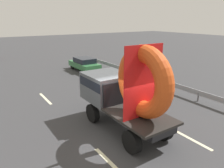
# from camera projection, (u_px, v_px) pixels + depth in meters

# --- Properties ---
(ground_plane) EXTENTS (120.00, 120.00, 0.00)m
(ground_plane) POSITION_uv_depth(u_px,v_px,m) (123.00, 134.00, 9.61)
(ground_plane) COLOR #38383A
(flatbed_truck) EXTENTS (2.02, 5.21, 4.07)m
(flatbed_truck) POSITION_uv_depth(u_px,v_px,m) (122.00, 90.00, 9.64)
(flatbed_truck) COLOR black
(flatbed_truck) RESTS_ON ground_plane
(distant_sedan) EXTENTS (1.69, 3.95, 1.29)m
(distant_sedan) POSITION_uv_depth(u_px,v_px,m) (84.00, 64.00, 21.14)
(distant_sedan) COLOR black
(distant_sedan) RESTS_ON ground_plane
(guardrail) EXTENTS (0.10, 16.89, 0.71)m
(guardrail) POSITION_uv_depth(u_px,v_px,m) (134.00, 73.00, 18.32)
(guardrail) COLOR gray
(guardrail) RESTS_ON ground_plane
(lane_dash_left_near) EXTENTS (0.16, 2.76, 0.01)m
(lane_dash_left_near) POSITION_uv_depth(u_px,v_px,m) (116.00, 168.00, 7.40)
(lane_dash_left_near) COLOR beige
(lane_dash_left_near) RESTS_ON ground_plane
(lane_dash_left_far) EXTENTS (0.16, 2.35, 0.01)m
(lane_dash_left_far) POSITION_uv_depth(u_px,v_px,m) (45.00, 99.00, 13.85)
(lane_dash_left_far) COLOR beige
(lane_dash_left_far) RESTS_ON ground_plane
(lane_dash_right_near) EXTENTS (0.16, 2.55, 0.01)m
(lane_dash_right_near) POSITION_uv_depth(u_px,v_px,m) (186.00, 136.00, 9.40)
(lane_dash_right_near) COLOR beige
(lane_dash_right_near) RESTS_ON ground_plane
(lane_dash_right_far) EXTENTS (0.16, 2.22, 0.01)m
(lane_dash_right_far) POSITION_uv_depth(u_px,v_px,m) (96.00, 89.00, 15.83)
(lane_dash_right_far) COLOR beige
(lane_dash_right_far) RESTS_ON ground_plane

